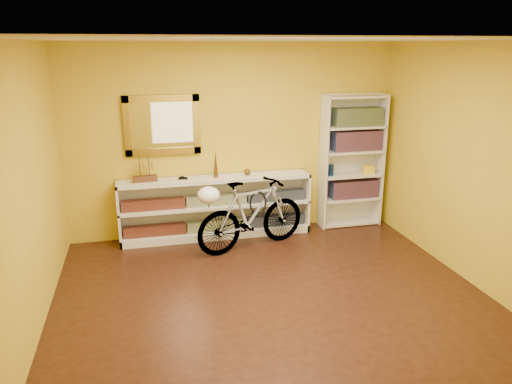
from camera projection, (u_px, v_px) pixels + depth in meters
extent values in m
cube|color=black|center=(271.00, 297.00, 5.15)|extent=(4.50, 4.00, 0.01)
cube|color=silver|center=(274.00, 39.00, 4.39)|extent=(4.50, 4.00, 0.01)
cube|color=gold|center=(234.00, 141.00, 6.64)|extent=(4.50, 0.01, 2.60)
cube|color=gold|center=(25.00, 194.00, 4.27)|extent=(0.01, 4.00, 2.60)
cube|color=gold|center=(473.00, 165.00, 5.28)|extent=(0.01, 4.00, 2.60)
cube|color=olive|center=(162.00, 125.00, 6.32)|extent=(0.98, 0.06, 0.78)
cube|color=silver|center=(295.00, 209.00, 7.13)|extent=(0.09, 0.02, 0.09)
cube|color=black|center=(217.00, 225.00, 6.71)|extent=(2.50, 0.13, 0.14)
cube|color=navy|center=(216.00, 200.00, 6.60)|extent=(2.50, 0.13, 0.14)
imported|color=black|center=(183.00, 179.00, 6.43)|extent=(0.00, 0.00, 0.00)
cone|color=#523A1C|center=(216.00, 163.00, 6.47)|extent=(0.07, 0.07, 0.38)
sphere|color=#523A1C|center=(247.00, 172.00, 6.61)|extent=(0.09, 0.09, 0.09)
cube|color=maroon|center=(353.00, 188.00, 7.09)|extent=(0.70, 0.22, 0.26)
cube|color=maroon|center=(356.00, 140.00, 6.89)|extent=(0.70, 0.22, 0.28)
cube|color=navy|center=(358.00, 117.00, 6.79)|extent=(0.70, 0.22, 0.25)
cylinder|color=#153396|center=(331.00, 170.00, 6.90)|extent=(0.07, 0.07, 0.17)
cube|color=maroon|center=(340.00, 119.00, 6.77)|extent=(0.16, 0.16, 0.20)
cube|color=yellow|center=(368.00, 170.00, 7.02)|extent=(0.18, 0.13, 0.12)
imported|color=silver|center=(252.00, 214.00, 6.25)|extent=(0.87, 1.63, 0.93)
ellipsoid|color=white|center=(209.00, 195.00, 5.85)|extent=(0.28, 0.26, 0.21)
torus|color=black|center=(258.00, 203.00, 6.26)|extent=(0.23, 0.02, 0.23)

